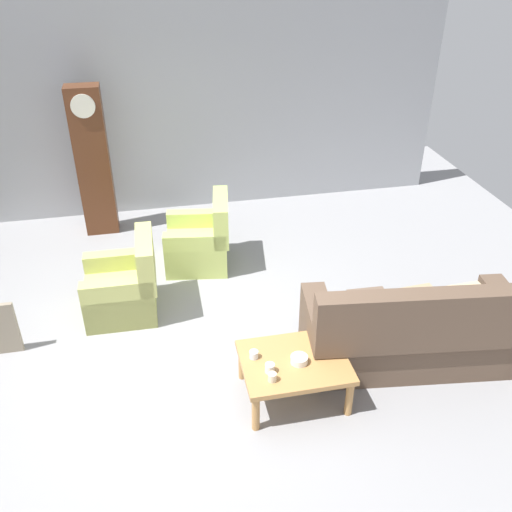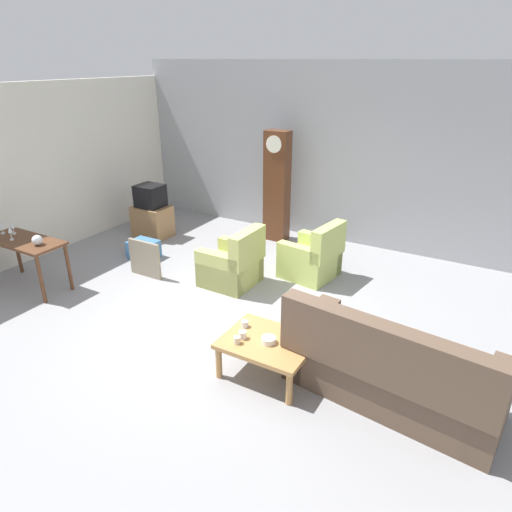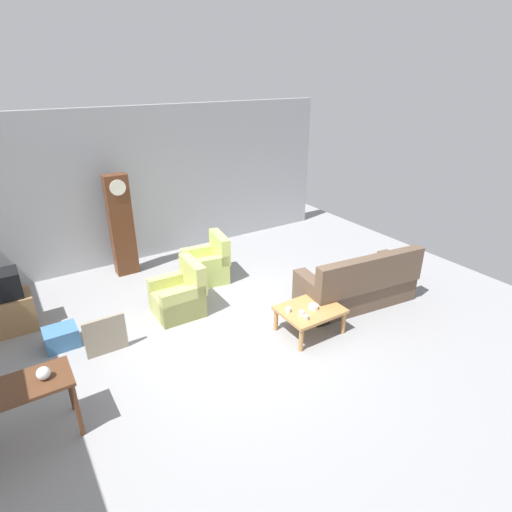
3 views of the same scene
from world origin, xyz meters
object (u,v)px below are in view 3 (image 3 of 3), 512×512
Objects in this scene: armchair_olive_near at (180,297)px; console_table_dark at (8,399)px; glass_dome_cloche at (43,373)px; cup_white_porcelain at (302,314)px; cup_cream_tall at (306,317)px; bowl_shallow_green at (321,299)px; framed_picture_leaning at (106,336)px; storage_box_blue at (61,337)px; tv_crt at (3,285)px; grandfather_clock at (121,225)px; couch_floral at (358,286)px; armchair_olive_far at (208,265)px; tv_stand_cabinet at (11,313)px; bowl_white_stacked at (313,307)px; cup_blue_rimmed at (288,310)px; coffee_table_wood at (310,312)px.

armchair_olive_near is 3.09m from console_table_dark.
glass_dome_cloche reaches higher than cup_white_porcelain.
cup_cream_tall reaches higher than bowl_shallow_green.
console_table_dark is 2.17× the size of framed_picture_leaning.
tv_crt is at bearing 122.73° from storage_box_blue.
grandfather_clock is at bearing 50.95° from storage_box_blue.
couch_floral is 5.39m from console_table_dark.
grandfather_clock is at bearing 136.76° from armchair_olive_far.
grandfather_clock is 4.33× the size of storage_box_blue.
storage_box_blue is (-4.67, 1.51, -0.20)m from couch_floral.
tv_stand_cabinet is 4.68m from cup_cream_tall.
couch_floral is 4.69m from grandfather_clock.
armchair_olive_far is 5.91× the size of bowl_white_stacked.
framed_picture_leaning is (-4.13, 0.97, -0.06)m from couch_floral.
tv_stand_cabinet is at bearing -153.68° from grandfather_clock.
framed_picture_leaning is at bearing 166.78° from couch_floral.
tv_crt reaches higher than framed_picture_leaning.
console_table_dark reaches higher than bowl_white_stacked.
grandfather_clock reaches higher than couch_floral.
cup_white_porcelain is 0.11m from cup_cream_tall.
tv_crt is 5.99× the size of cup_blue_rimmed.
armchair_olive_near is at bearing -2.35° from storage_box_blue.
tv_stand_cabinet is 4.81m from bowl_white_stacked.
bowl_shallow_green is at bearing 17.25° from coffee_table_wood.
bowl_shallow_green is (3.70, -1.64, 0.31)m from storage_box_blue.
grandfather_clock is at bearing 112.49° from cup_white_porcelain.
coffee_table_wood is 11.97× the size of cup_blue_rimmed.
glass_dome_cloche reaches higher than storage_box_blue.
console_table_dark is 2.75× the size of storage_box_blue.
bowl_shallow_green is (0.54, 0.19, -0.01)m from cup_white_porcelain.
armchair_olive_far is 3.46m from tv_crt.
armchair_olive_far reaches higher than storage_box_blue.
grandfather_clock is 4.20m from bowl_shallow_green.
tv_stand_cabinet is 4.59× the size of glass_dome_cloche.
bowl_white_stacked is (0.28, 0.07, -0.01)m from cup_white_porcelain.
couch_floral is at bearing -24.58° from tv_stand_cabinet.
couch_floral is at bearing 9.80° from coffee_table_wood.
tv_stand_cabinet is at bearing 155.42° from couch_floral.
tv_crt is 6.08× the size of cup_cream_tall.
armchair_olive_far is 2.73m from cup_cream_tall.
cup_white_porcelain is (3.72, -2.72, -0.34)m from tv_crt.
armchair_olive_far is 3.42m from tv_stand_cabinet.
couch_floral is 4.57× the size of tv_crt.
glass_dome_cloche is (0.23, -2.60, 0.54)m from tv_stand_cabinet.
couch_floral is 3.65× the size of framed_picture_leaning.
storage_box_blue is at bearing 148.38° from cup_cream_tall.
grandfather_clock is 3.41× the size of framed_picture_leaning.
couch_floral reaches higher than tv_crt.
framed_picture_leaning is 2.92m from cup_white_porcelain.
armchair_olive_near is 6.21× the size of glass_dome_cloche.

